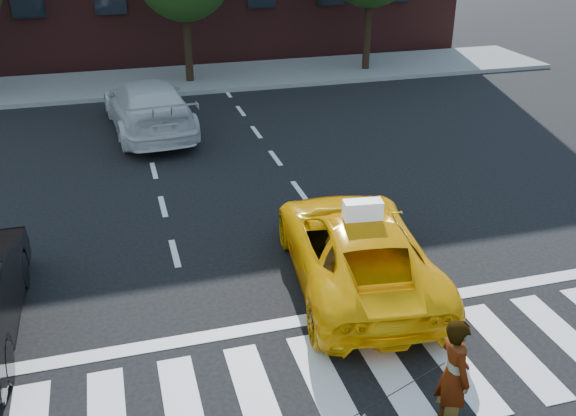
{
  "coord_description": "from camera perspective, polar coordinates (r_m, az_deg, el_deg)",
  "views": [
    {
      "loc": [
        -2.45,
        -6.64,
        6.21
      ],
      "look_at": [
        0.46,
        3.56,
        1.1
      ],
      "focal_mm": 40.0,
      "sensor_mm": 36.0,
      "label": 1
    }
  ],
  "objects": [
    {
      "name": "ground",
      "position": [
        9.42,
        3.4,
        -15.58
      ],
      "size": [
        120.0,
        120.0,
        0.0
      ],
      "primitive_type": "plane",
      "color": "black",
      "rests_on": "ground"
    },
    {
      "name": "white_suv",
      "position": [
        19.39,
        -12.3,
        8.84
      ],
      "size": [
        2.61,
        5.5,
        1.55
      ],
      "primitive_type": "imported",
      "rotation": [
        0.0,
        0.0,
        3.23
      ],
      "color": "silver",
      "rests_on": "ground"
    },
    {
      "name": "crosswalk",
      "position": [
        9.41,
        3.4,
        -15.55
      ],
      "size": [
        13.0,
        2.4,
        0.01
      ],
      "primitive_type": "cube",
      "color": "silver",
      "rests_on": "ground"
    },
    {
      "name": "sidewalk_far",
      "position": [
        25.03,
        -9.99,
        11.14
      ],
      "size": [
        30.0,
        4.0,
        0.15
      ],
      "primitive_type": "cube",
      "color": "slate",
      "rests_on": "ground"
    },
    {
      "name": "stop_line",
      "position": [
        10.6,
        0.55,
        -10.09
      ],
      "size": [
        12.0,
        0.3,
        0.01
      ],
      "primitive_type": "cube",
      "color": "silver",
      "rests_on": "ground"
    },
    {
      "name": "taxi",
      "position": [
        11.36,
        6.07,
        -3.56
      ],
      "size": [
        2.86,
        5.16,
        1.36
      ],
      "primitive_type": "imported",
      "rotation": [
        0.0,
        0.0,
        3.02
      ],
      "color": "#FFB305",
      "rests_on": "ground"
    },
    {
      "name": "woman",
      "position": [
        8.6,
        14.52,
        -14.13
      ],
      "size": [
        0.4,
        0.6,
        1.63
      ],
      "primitive_type": "imported",
      "rotation": [
        0.0,
        0.0,
        1.55
      ],
      "color": "#999999",
      "rests_on": "ground"
    },
    {
      "name": "taxi_sign",
      "position": [
        10.81,
        6.66,
        -0.16
      ],
      "size": [
        0.68,
        0.36,
        0.32
      ],
      "primitive_type": "cube",
      "rotation": [
        0.0,
        0.0,
        3.02
      ],
      "color": "white",
      "rests_on": "taxi"
    }
  ]
}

